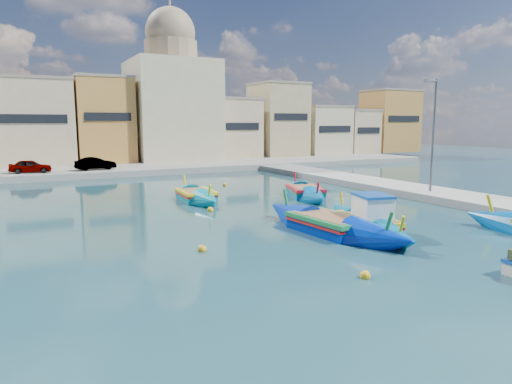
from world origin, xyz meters
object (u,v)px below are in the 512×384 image
object	(u,v)px
church_block	(172,96)
luzzu_cyan_mid	(305,193)
luzzu_blue_south	(330,226)
quay_street_lamp	(433,135)
luzzu_green	(196,197)
luzzu_turquoise_cabin	(367,224)

from	to	relation	value
church_block	luzzu_cyan_mid	world-z (taller)	church_block
luzzu_cyan_mid	luzzu_blue_south	distance (m)	10.52
quay_street_lamp	luzzu_green	size ratio (longest dim) A/B	1.01
church_block	quay_street_lamp	world-z (taller)	church_block
luzzu_turquoise_cabin	luzzu_green	bearing A→B (deg)	109.74
luzzu_turquoise_cabin	luzzu_green	distance (m)	12.76
quay_street_lamp	luzzu_blue_south	xyz separation A→B (m)	(-11.97, -4.77, -4.04)
church_block	luzzu_turquoise_cabin	bearing A→B (deg)	-93.98
quay_street_lamp	luzzu_green	bearing A→B (deg)	155.35
quay_street_lamp	luzzu_green	xyz separation A→B (m)	(-14.50, 6.65, -4.07)
luzzu_cyan_mid	luzzu_blue_south	size ratio (longest dim) A/B	0.87
church_block	luzzu_green	world-z (taller)	church_block
luzzu_green	quay_street_lamp	bearing A→B (deg)	-24.65
luzzu_cyan_mid	luzzu_green	bearing A→B (deg)	164.22
church_block	luzzu_green	bearing A→B (deg)	-104.46
quay_street_lamp	luzzu_blue_south	size ratio (longest dim) A/B	0.80
luzzu_turquoise_cabin	luzzu_blue_south	bearing A→B (deg)	161.76
luzzu_blue_south	luzzu_turquoise_cabin	bearing A→B (deg)	-18.24
church_block	luzzu_blue_south	distance (m)	39.86
church_block	luzzu_green	distance (m)	29.39
luzzu_turquoise_cabin	luzzu_blue_south	size ratio (longest dim) A/B	0.91
luzzu_cyan_mid	luzzu_green	xyz separation A→B (m)	(-7.34, 2.08, -0.00)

